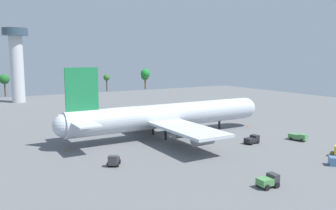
{
  "coord_description": "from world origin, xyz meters",
  "views": [
    {
      "loc": [
        -49.25,
        -83.21,
        22.43
      ],
      "look_at": [
        0.0,
        0.0,
        8.96
      ],
      "focal_mm": 37.0,
      "sensor_mm": 36.0,
      "label": 1
    }
  ],
  "objects_px": {
    "baggage_tug": "(252,139)",
    "pushback_tractor": "(268,181)",
    "cargo_airplane": "(168,116)",
    "maintenance_van": "(114,160)",
    "safety_cone_nose": "(248,126)",
    "catering_truck": "(298,137)",
    "safety_cone_tail": "(67,150)",
    "control_tower": "(16,59)"
  },
  "relations": [
    {
      "from": "catering_truck",
      "to": "pushback_tractor",
      "type": "bearing_deg",
      "value": -148.29
    },
    {
      "from": "pushback_tractor",
      "to": "safety_cone_nose",
      "type": "distance_m",
      "value": 52.98
    },
    {
      "from": "baggage_tug",
      "to": "safety_cone_nose",
      "type": "distance_m",
      "value": 22.05
    },
    {
      "from": "maintenance_van",
      "to": "pushback_tractor",
      "type": "bearing_deg",
      "value": -53.35
    },
    {
      "from": "cargo_airplane",
      "to": "baggage_tug",
      "type": "height_order",
      "value": "cargo_airplane"
    },
    {
      "from": "baggage_tug",
      "to": "cargo_airplane",
      "type": "bearing_deg",
      "value": 128.35
    },
    {
      "from": "safety_cone_nose",
      "to": "maintenance_van",
      "type": "bearing_deg",
      "value": -163.34
    },
    {
      "from": "baggage_tug",
      "to": "catering_truck",
      "type": "bearing_deg",
      "value": -16.7
    },
    {
      "from": "cargo_airplane",
      "to": "catering_truck",
      "type": "xyz_separation_m",
      "value": [
        27.72,
        -22.48,
        -4.81
      ]
    },
    {
      "from": "safety_cone_tail",
      "to": "control_tower",
      "type": "bearing_deg",
      "value": 88.43
    },
    {
      "from": "catering_truck",
      "to": "safety_cone_tail",
      "type": "bearing_deg",
      "value": 159.29
    },
    {
      "from": "catering_truck",
      "to": "baggage_tug",
      "type": "bearing_deg",
      "value": 163.3
    },
    {
      "from": "maintenance_van",
      "to": "control_tower",
      "type": "xyz_separation_m",
      "value": [
        -2.6,
        119.57,
        20.42
      ]
    },
    {
      "from": "control_tower",
      "to": "cargo_airplane",
      "type": "bearing_deg",
      "value": -75.7
    },
    {
      "from": "maintenance_van",
      "to": "safety_cone_nose",
      "type": "xyz_separation_m",
      "value": [
        52.5,
        15.71,
        -0.82
      ]
    },
    {
      "from": "cargo_airplane",
      "to": "baggage_tug",
      "type": "distance_m",
      "value": 24.16
    },
    {
      "from": "safety_cone_tail",
      "to": "baggage_tug",
      "type": "bearing_deg",
      "value": -21.87
    },
    {
      "from": "catering_truck",
      "to": "safety_cone_tail",
      "type": "xyz_separation_m",
      "value": [
        -56.54,
        21.37,
        -0.78
      ]
    },
    {
      "from": "maintenance_van",
      "to": "catering_truck",
      "type": "bearing_deg",
      "value": -5.44
    },
    {
      "from": "cargo_airplane",
      "to": "safety_cone_tail",
      "type": "bearing_deg",
      "value": -177.8
    },
    {
      "from": "cargo_airplane",
      "to": "safety_cone_nose",
      "type": "bearing_deg",
      "value": -3.74
    },
    {
      "from": "safety_cone_tail",
      "to": "control_tower",
      "type": "relative_size",
      "value": 0.02
    },
    {
      "from": "baggage_tug",
      "to": "safety_cone_nose",
      "type": "relative_size",
      "value": 7.51
    },
    {
      "from": "safety_cone_nose",
      "to": "control_tower",
      "type": "height_order",
      "value": "control_tower"
    },
    {
      "from": "cargo_airplane",
      "to": "pushback_tractor",
      "type": "relative_size",
      "value": 16.88
    },
    {
      "from": "catering_truck",
      "to": "safety_cone_nose",
      "type": "distance_m",
      "value": 20.64
    },
    {
      "from": "pushback_tractor",
      "to": "control_tower",
      "type": "relative_size",
      "value": 0.1
    },
    {
      "from": "maintenance_van",
      "to": "safety_cone_nose",
      "type": "height_order",
      "value": "maintenance_van"
    },
    {
      "from": "baggage_tug",
      "to": "control_tower",
      "type": "bearing_deg",
      "value": 108.65
    },
    {
      "from": "pushback_tractor",
      "to": "catering_truck",
      "type": "bearing_deg",
      "value": 31.71
    },
    {
      "from": "safety_cone_tail",
      "to": "control_tower",
      "type": "height_order",
      "value": "control_tower"
    },
    {
      "from": "baggage_tug",
      "to": "maintenance_van",
      "type": "distance_m",
      "value": 38.1
    },
    {
      "from": "catering_truck",
      "to": "baggage_tug",
      "type": "distance_m",
      "value": 13.6
    },
    {
      "from": "maintenance_van",
      "to": "pushback_tractor",
      "type": "distance_m",
      "value": 31.12
    },
    {
      "from": "cargo_airplane",
      "to": "pushback_tractor",
      "type": "xyz_separation_m",
      "value": [
        -4.82,
        -42.58,
        -4.7
      ]
    },
    {
      "from": "cargo_airplane",
      "to": "baggage_tug",
      "type": "relative_size",
      "value": 15.46
    },
    {
      "from": "baggage_tug",
      "to": "maintenance_van",
      "type": "relative_size",
      "value": 1.01
    },
    {
      "from": "baggage_tug",
      "to": "pushback_tractor",
      "type": "height_order",
      "value": "pushback_tractor"
    },
    {
      "from": "cargo_airplane",
      "to": "pushback_tractor",
      "type": "bearing_deg",
      "value": -96.46
    },
    {
      "from": "cargo_airplane",
      "to": "baggage_tug",
      "type": "xyz_separation_m",
      "value": [
        14.69,
        -18.57,
        -4.79
      ]
    },
    {
      "from": "cargo_airplane",
      "to": "safety_cone_tail",
      "type": "relative_size",
      "value": 115.19
    },
    {
      "from": "cargo_airplane",
      "to": "maintenance_van",
      "type": "xyz_separation_m",
      "value": [
        -23.39,
        -17.62,
        -4.77
      ]
    }
  ]
}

